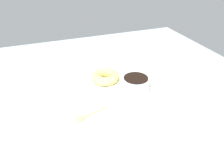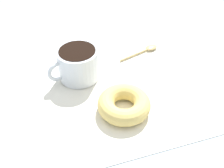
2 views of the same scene
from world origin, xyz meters
TOP-DOWN VIEW (x-y plane):
  - ground_plane at (0.00, 0.00)cm, footprint 120.00×120.00cm
  - napkin at (0.47, -2.34)cm, footprint 35.92×35.92cm
  - coffee_cup at (-5.57, 4.89)cm, footprint 12.28×9.53cm
  - donut at (1.05, -8.69)cm, footprint 10.97×10.97cm
  - spoon at (14.41, 10.02)cm, footprint 12.15×4.80cm

SIDE VIEW (x-z plane):
  - ground_plane at x=0.00cm, z-range -2.00..0.00cm
  - napkin at x=0.47cm, z-range 0.00..0.30cm
  - spoon at x=14.41cm, z-range 0.25..1.15cm
  - donut at x=1.05cm, z-range 0.30..3.79cm
  - coffee_cup at x=-5.57cm, z-range 0.45..7.89cm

